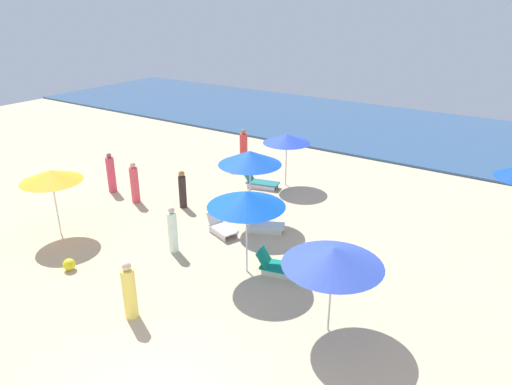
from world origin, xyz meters
name	(u,v)px	position (x,y,z in m)	size (l,w,h in m)	color
ocean	(448,138)	(0.00, 23.89, 0.06)	(60.00, 12.22, 0.12)	#30527D
umbrella_0	(333,257)	(1.73, 4.59, 2.08)	(2.41, 2.41, 2.30)	silver
umbrella_2	(51,176)	(-8.21, 4.03, 2.17)	(2.02, 2.02, 2.37)	silver
umbrella_3	(287,139)	(-4.12, 12.40, 2.10)	(2.02, 2.02, 2.28)	silver
lounge_chair_3_0	(260,182)	(-4.88, 11.55, 0.24)	(1.59, 0.91, 0.68)	silver
umbrella_4	(246,199)	(-1.50, 5.69, 2.37)	(2.25, 2.25, 2.60)	silver
lounge_chair_4_0	(281,266)	(-0.59, 6.15, 0.24)	(1.62, 0.98, 0.69)	silver
umbrella_5	(250,158)	(-3.34, 8.53, 2.47)	(2.24, 2.24, 2.71)	silver
lounge_chair_5_0	(222,227)	(-3.62, 7.20, 0.24)	(1.34, 0.95, 0.66)	silver
lounge_chair_5_1	(263,225)	(-2.53, 8.15, 0.23)	(1.51, 1.11, 0.64)	silver
beachgoer_0	(244,148)	(-7.32, 13.76, 0.80)	(0.46, 0.46, 1.73)	#DD3D3D
beachgoer_1	(173,231)	(-4.15, 5.36, 0.74)	(0.39, 0.39, 1.57)	white
beachgoer_2	(135,184)	(-8.17, 7.47, 0.78)	(0.38, 0.38, 1.67)	#E34C5E
beachgoer_4	(182,190)	(-6.25, 8.15, 0.72)	(0.38, 0.38, 1.51)	#2F2524
beachgoer_5	(129,292)	(-2.71, 2.24, 0.75)	(0.48, 0.48, 1.61)	#F9E460
beachgoer_6	(111,174)	(-9.81, 7.69, 0.79)	(0.35, 0.35, 1.70)	#D9435D
beach_ball_0	(69,264)	(-5.98, 2.76, 0.19)	(0.37, 0.37, 0.37)	yellow
cooler_box_1	(235,167)	(-6.98, 12.55, 0.21)	(0.47, 0.40, 0.41)	red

